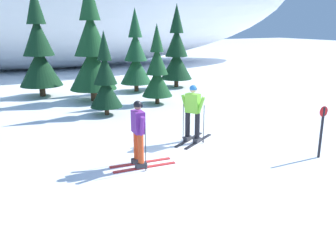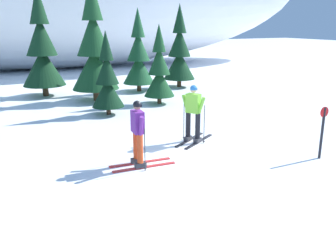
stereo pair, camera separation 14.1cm
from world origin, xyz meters
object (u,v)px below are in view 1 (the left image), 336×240
(pine_tree_center_right, at_px, (157,71))
(trail_marker_post, at_px, (322,129))
(pine_tree_center_left, at_px, (105,80))
(pine_tree_right, at_px, (136,57))
(skier_purple_jacket, at_px, (139,133))
(pine_tree_center, at_px, (92,50))
(pine_tree_left, at_px, (39,51))
(pine_tree_far_right, at_px, (176,53))
(skier_lime_jacket, at_px, (193,113))

(pine_tree_center_right, distance_m, trail_marker_post, 8.11)
(pine_tree_center_left, xyz_separation_m, pine_tree_right, (2.93, 4.16, 0.42))
(trail_marker_post, bearing_deg, pine_tree_right, 93.82)
(skier_purple_jacket, distance_m, pine_tree_center, 8.49)
(skier_purple_jacket, relative_size, pine_tree_right, 0.40)
(pine_tree_left, relative_size, pine_tree_far_right, 1.16)
(pine_tree_center_right, xyz_separation_m, pine_tree_right, (0.29, 3.22, 0.32))
(pine_tree_left, bearing_deg, pine_tree_center, -48.17)
(pine_tree_far_right, bearing_deg, pine_tree_left, 175.18)
(skier_lime_jacket, relative_size, pine_tree_right, 0.41)
(skier_purple_jacket, distance_m, trail_marker_post, 4.83)
(pine_tree_center_right, bearing_deg, skier_lime_jacket, -104.00)
(pine_tree_left, bearing_deg, trail_marker_post, -66.05)
(skier_purple_jacket, bearing_deg, skier_lime_jacket, 25.95)
(pine_tree_right, relative_size, pine_tree_far_right, 0.94)
(pine_tree_left, height_order, pine_tree_right, pine_tree_left)
(trail_marker_post, bearing_deg, skier_lime_jacket, 131.68)
(skier_lime_jacket, height_order, pine_tree_right, pine_tree_right)
(skier_lime_jacket, bearing_deg, pine_tree_center_right, 76.00)
(pine_tree_center_left, height_order, pine_tree_right, pine_tree_right)
(skier_purple_jacket, bearing_deg, pine_tree_far_right, 57.38)
(skier_lime_jacket, bearing_deg, pine_tree_left, 107.64)
(trail_marker_post, bearing_deg, pine_tree_far_right, 81.20)
(skier_purple_jacket, relative_size, pine_tree_center_left, 0.52)
(pine_tree_center_left, bearing_deg, pine_tree_right, 54.88)
(pine_tree_left, relative_size, pine_tree_center_left, 1.62)
(skier_lime_jacket, height_order, pine_tree_center, pine_tree_center)
(pine_tree_left, bearing_deg, skier_purple_jacket, -85.50)
(pine_tree_center, relative_size, trail_marker_post, 3.90)
(pine_tree_right, bearing_deg, skier_purple_jacket, -111.55)
(skier_purple_jacket, bearing_deg, pine_tree_left, 94.50)
(skier_lime_jacket, height_order, pine_tree_left, pine_tree_left)
(pine_tree_far_right, distance_m, trail_marker_post, 11.69)
(pine_tree_center_left, height_order, pine_tree_far_right, pine_tree_far_right)
(pine_tree_far_right, bearing_deg, pine_tree_right, -174.00)
(pine_tree_center, height_order, pine_tree_right, pine_tree_center)
(pine_tree_center, height_order, trail_marker_post, pine_tree_center)
(skier_lime_jacket, relative_size, pine_tree_far_right, 0.39)
(pine_tree_center, xyz_separation_m, pine_tree_far_right, (5.18, 1.60, -0.41))
(pine_tree_center_left, relative_size, pine_tree_right, 0.76)
(trail_marker_post, bearing_deg, skier_purple_jacket, 160.53)
(pine_tree_center_left, height_order, pine_tree_center, pine_tree_center)
(pine_tree_right, bearing_deg, trail_marker_post, -86.18)
(skier_purple_jacket, xyz_separation_m, pine_tree_center, (1.15, 8.29, 1.42))
(pine_tree_left, xyz_separation_m, pine_tree_center_left, (1.70, -5.03, -0.84))
(pine_tree_left, xyz_separation_m, pine_tree_center_right, (4.34, -4.09, -0.74))
(skier_purple_jacket, height_order, pine_tree_far_right, pine_tree_far_right)
(pine_tree_center_left, xyz_separation_m, pine_tree_far_right, (5.46, 4.43, 0.53))
(pine_tree_center, bearing_deg, pine_tree_far_right, 17.20)
(pine_tree_right, bearing_deg, skier_lime_jacket, -100.74)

